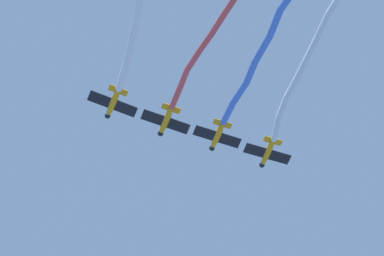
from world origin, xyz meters
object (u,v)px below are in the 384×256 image
Objects in this scene: airplane_lead at (267,153)px; airplane_slot at (113,103)px; airplane_left_wing at (217,136)px; airplane_right_wing at (166,121)px.

airplane_slot is (9.01, -17.83, 0.30)m from airplane_lead.
airplane_slot is (6.01, -11.88, 0.00)m from airplane_left_wing.
airplane_left_wing reaches higher than airplane_lead.
airplane_left_wing is (3.00, -5.94, 0.30)m from airplane_lead.
airplane_lead is 1.02× the size of airplane_slot.
airplane_lead is 1.01× the size of airplane_left_wing.
airplane_left_wing is 6.66m from airplane_right_wing.
airplane_lead is 1.01× the size of airplane_right_wing.
airplane_left_wing is at bearing 91.76° from airplane_lead.
airplane_lead and airplane_right_wing have the same top height.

